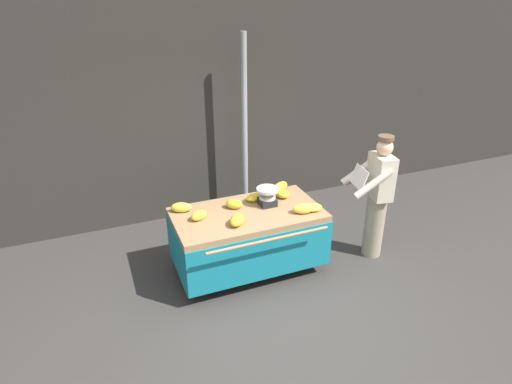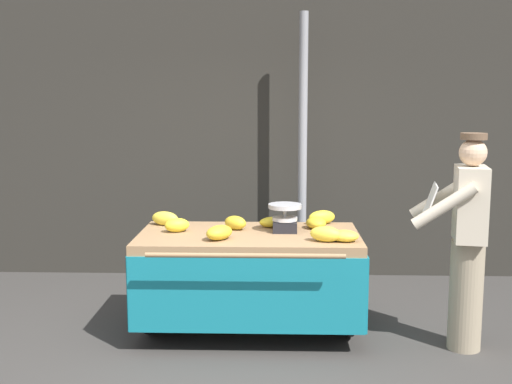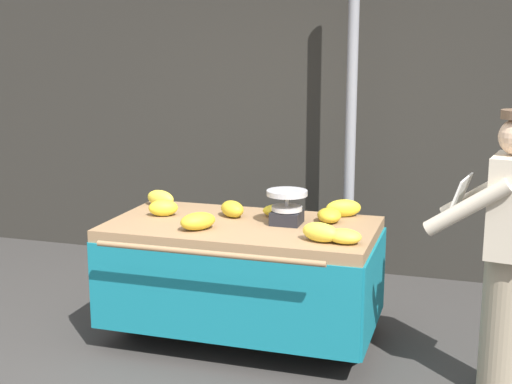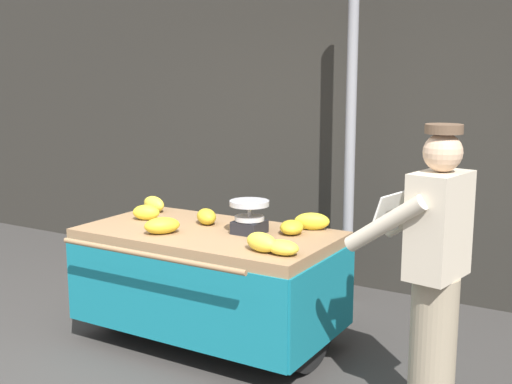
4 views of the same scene
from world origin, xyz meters
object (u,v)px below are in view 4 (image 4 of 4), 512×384
object	(u,v)px
banana_bunch_3	(292,227)
banana_cart	(209,261)
weighing_scale	(249,217)
banana_bunch_1	(162,226)
vendor_person	(434,277)
banana_bunch_0	(312,221)
banana_bunch_5	(146,212)
banana_bunch_4	(249,220)
street_pole	(350,140)
banana_bunch_7	(206,217)
banana_bunch_8	(283,247)
banana_bunch_6	(154,204)
banana_bunch_2	(262,242)

from	to	relation	value
banana_bunch_3	banana_cart	bearing A→B (deg)	-159.84
banana_cart	banana_bunch_3	distance (m)	0.66
weighing_scale	banana_bunch_1	size ratio (longest dim) A/B	1.10
banana_bunch_1	vendor_person	size ratio (longest dim) A/B	0.15
banana_bunch_0	banana_bunch_5	xyz separation A→B (m)	(-1.24, -0.36, -0.00)
weighing_scale	banana_bunch_4	xyz separation A→B (m)	(-0.11, 0.18, -0.07)
street_pole	banana_bunch_7	distance (m)	1.47
street_pole	banana_bunch_8	xyz separation A→B (m)	(0.26, -1.68, -0.51)
banana_bunch_0	banana_bunch_6	xyz separation A→B (m)	(-1.38, -0.09, -0.00)
banana_bunch_2	banana_bunch_0	bearing A→B (deg)	88.32
banana_bunch_6	banana_bunch_7	bearing A→B (deg)	-13.78
banana_bunch_0	banana_bunch_3	xyz separation A→B (m)	(-0.06, -0.19, -0.01)
banana_bunch_4	banana_bunch_5	xyz separation A→B (m)	(-0.80, -0.22, 0.01)
street_pole	banana_bunch_1	world-z (taller)	street_pole
banana_bunch_3	banana_bunch_7	size ratio (longest dim) A/B	0.97
banana_cart	banana_bunch_2	bearing A→B (deg)	-25.20
banana_bunch_1	banana_bunch_6	size ratio (longest dim) A/B	1.00
weighing_scale	banana_bunch_6	size ratio (longest dim) A/B	1.10
banana_bunch_5	banana_bunch_6	world-z (taller)	banana_bunch_6
banana_bunch_1	vendor_person	world-z (taller)	vendor_person
street_pole	banana_bunch_3	xyz separation A→B (m)	(0.07, -1.19, -0.50)
banana_cart	banana_bunch_8	world-z (taller)	banana_bunch_8
banana_cart	banana_bunch_4	distance (m)	0.42
street_pole	banana_bunch_3	distance (m)	1.29
banana_cart	banana_bunch_5	bearing A→B (deg)	176.66
weighing_scale	banana_bunch_6	world-z (taller)	weighing_scale
banana_cart	banana_bunch_7	bearing A→B (deg)	129.45
banana_bunch_6	banana_bunch_7	distance (m)	0.65
banana_bunch_1	street_pole	bearing A→B (deg)	66.25
banana_bunch_4	banana_bunch_3	bearing A→B (deg)	-7.54
banana_bunch_0	banana_bunch_1	world-z (taller)	banana_bunch_0
banana_bunch_4	banana_bunch_5	world-z (taller)	banana_bunch_5
weighing_scale	banana_bunch_1	bearing A→B (deg)	-148.49
banana_bunch_4	vendor_person	size ratio (longest dim) A/B	0.13
weighing_scale	vendor_person	world-z (taller)	vendor_person
weighing_scale	banana_bunch_3	bearing A→B (deg)	25.53
street_pole	banana_bunch_2	bearing A→B (deg)	-86.10
banana_bunch_1	banana_cart	bearing A→B (deg)	46.64
vendor_person	banana_cart	bearing A→B (deg)	170.48
banana_bunch_4	vendor_person	world-z (taller)	vendor_person
banana_bunch_4	street_pole	bearing A→B (deg)	75.01
banana_bunch_1	banana_bunch_5	distance (m)	0.47
banana_cart	weighing_scale	world-z (taller)	weighing_scale
weighing_scale	banana_bunch_4	bearing A→B (deg)	121.19
banana_bunch_7	banana_bunch_8	bearing A→B (deg)	-26.11
banana_bunch_3	banana_bunch_7	distance (m)	0.69
banana_cart	banana_bunch_6	xyz separation A→B (m)	(-0.76, 0.31, 0.29)
weighing_scale	banana_bunch_3	world-z (taller)	weighing_scale
banana_bunch_1	banana_bunch_3	distance (m)	0.91
weighing_scale	banana_bunch_1	world-z (taller)	weighing_scale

